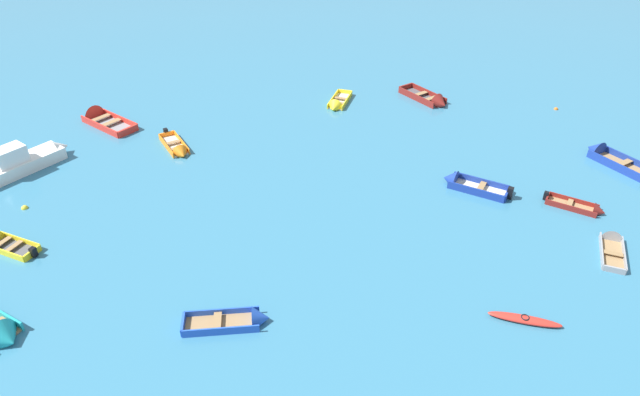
# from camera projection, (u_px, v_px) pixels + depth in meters

# --- Properties ---
(rowboat_maroon_midfield_left) EXTENTS (3.45, 3.97, 1.22)m
(rowboat_maroon_midfield_left) POSITION_uv_depth(u_px,v_px,m) (433.00, 101.00, 38.65)
(rowboat_maroon_midfield_left) COLOR #4C4C51
(rowboat_maroon_midfield_left) RESTS_ON ground_plane
(kayak_red_near_left) EXTENTS (2.83, 1.05, 0.27)m
(kayak_red_near_left) POSITION_uv_depth(u_px,v_px,m) (525.00, 319.00, 21.53)
(kayak_red_near_left) COLOR red
(kayak_red_near_left) RESTS_ON ground_plane
(rowboat_deep_blue_back_row_left) EXTENTS (3.23, 3.96, 1.22)m
(rowboat_deep_blue_back_row_left) POSITION_uv_depth(u_px,v_px,m) (605.00, 156.00, 32.11)
(rowboat_deep_blue_back_row_left) COLOR #99754C
(rowboat_deep_blue_back_row_left) RESTS_ON ground_plane
(rowboat_yellow_cluster_outer) EXTENTS (3.03, 1.92, 0.92)m
(rowboat_yellow_cluster_outer) POSITION_uv_depth(u_px,v_px,m) (2.00, 243.00, 25.47)
(rowboat_yellow_cluster_outer) COLOR #4C4C51
(rowboat_yellow_cluster_outer) RESTS_ON ground_plane
(rowboat_orange_center) EXTENTS (2.55, 3.25, 0.93)m
(rowboat_orange_center) POSITION_uv_depth(u_px,v_px,m) (178.00, 149.00, 32.85)
(rowboat_orange_center) COLOR beige
(rowboat_orange_center) RESTS_ON ground_plane
(motor_launch_white_midfield_right) EXTENTS (4.09, 5.03, 1.86)m
(motor_launch_white_midfield_right) POSITION_uv_depth(u_px,v_px,m) (27.00, 160.00, 31.10)
(motor_launch_white_midfield_right) COLOR white
(motor_launch_white_midfield_right) RESTS_ON ground_plane
(rowboat_blue_outer_left) EXTENTS (3.47, 1.46, 0.96)m
(rowboat_blue_outer_left) POSITION_uv_depth(u_px,v_px,m) (244.00, 320.00, 21.44)
(rowboat_blue_outer_left) COLOR #99754C
(rowboat_blue_outer_left) RESTS_ON ground_plane
(rowboat_grey_near_right) EXTENTS (1.79, 3.05, 0.89)m
(rowboat_grey_near_right) POSITION_uv_depth(u_px,v_px,m) (611.00, 242.00, 25.52)
(rowboat_grey_near_right) COLOR #99754C
(rowboat_grey_near_right) RESTS_ON ground_plane
(rowboat_maroon_far_right) EXTENTS (2.86, 2.06, 0.80)m
(rowboat_maroon_far_right) POSITION_uv_depth(u_px,v_px,m) (585.00, 208.00, 27.79)
(rowboat_maroon_far_right) COLOR #99754C
(rowboat_maroon_far_right) RESTS_ON ground_plane
(rowboat_red_cluster_inner) EXTENTS (4.51, 3.80, 1.42)m
(rowboat_red_cluster_inner) POSITION_uv_depth(u_px,v_px,m) (98.00, 118.00, 36.36)
(rowboat_red_cluster_inner) COLOR gray
(rowboat_red_cluster_inner) RESTS_ON ground_plane
(rowboat_deep_blue_far_back) EXTENTS (3.60, 2.56, 1.08)m
(rowboat_deep_blue_far_back) POSITION_uv_depth(u_px,v_px,m) (464.00, 183.00, 29.64)
(rowboat_deep_blue_far_back) COLOR beige
(rowboat_deep_blue_far_back) RESTS_ON ground_plane
(rowboat_yellow_far_left) EXTENTS (1.82, 3.41, 0.98)m
(rowboat_yellow_far_left) POSITION_uv_depth(u_px,v_px,m) (337.00, 105.00, 38.17)
(rowboat_yellow_far_left) COLOR beige
(rowboat_yellow_far_left) RESTS_ON ground_plane
(mooring_buoy_outer_edge) EXTENTS (0.33, 0.33, 0.33)m
(mooring_buoy_outer_edge) POSITION_uv_depth(u_px,v_px,m) (25.00, 208.00, 28.05)
(mooring_buoy_outer_edge) COLOR yellow
(mooring_buoy_outer_edge) RESTS_ON ground_plane
(mooring_buoy_far_field) EXTENTS (0.28, 0.28, 0.28)m
(mooring_buoy_far_field) POSITION_uv_depth(u_px,v_px,m) (556.00, 109.00, 37.92)
(mooring_buoy_far_field) COLOR orange
(mooring_buoy_far_field) RESTS_ON ground_plane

